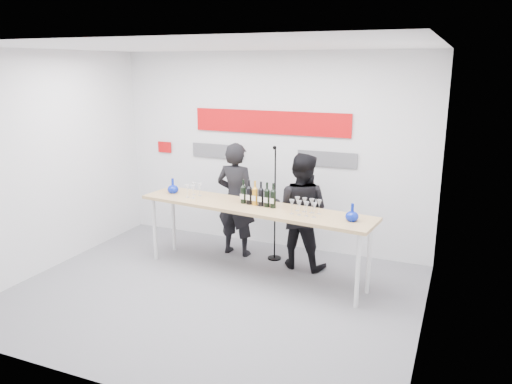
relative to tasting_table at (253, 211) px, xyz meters
The scene contains 12 objects.
ground 1.20m from the tasting_table, 107.90° to the right, with size 5.00×5.00×0.00m, color slate.
back_wall 1.40m from the tasting_table, 100.92° to the left, with size 5.00×0.04×3.00m, color silver.
signage 1.54m from the tasting_table, 103.67° to the left, with size 3.38×0.02×0.79m.
tasting_table is the anchor object (origin of this frame).
wine_bottles 0.25m from the tasting_table, 37.73° to the left, with size 0.53×0.13×0.33m.
decanter_left 1.37m from the tasting_table, behind, with size 0.16×0.16×0.21m, color #081D9F, non-canonical shape.
decanter_right 1.37m from the tasting_table, ahead, with size 0.16×0.16×0.21m, color #081D9F, non-canonical shape.
glasses_left 0.98m from the tasting_table, behind, with size 0.18×0.23×0.18m.
glasses_right 0.77m from the tasting_table, ahead, with size 0.38×0.26×0.18m.
presenter_left 0.84m from the tasting_table, 130.70° to the left, with size 0.62×0.41×1.71m, color black.
presenter_right 0.74m from the tasting_table, 48.31° to the left, with size 0.80×0.62×1.64m, color black.
mic_stand 0.76m from the tasting_table, 84.42° to the left, with size 0.20×0.20×1.70m.
Camera 1 is at (2.74, -5.09, 2.81)m, focal length 35.00 mm.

